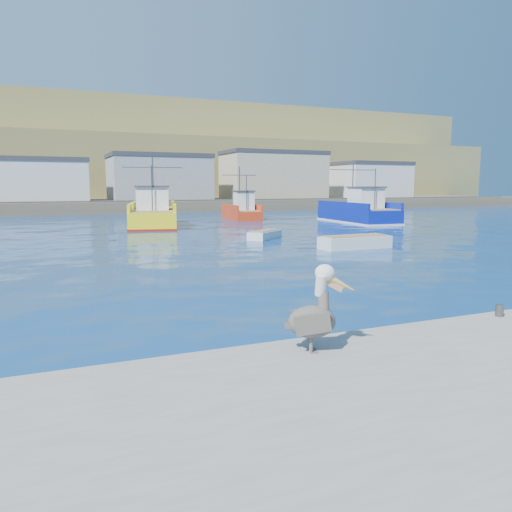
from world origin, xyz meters
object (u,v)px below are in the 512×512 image
Objects in this scene: boat_orange at (242,210)px; skiff_far at (336,214)px; trawler_blue at (359,212)px; pelican at (314,314)px; trawler_yellow_b at (154,215)px; skiff_mid at (355,243)px; skiff_extra at (265,235)px.

skiff_far is (12.81, 0.43, -0.73)m from boat_orange.
trawler_blue is at bearing -45.62° from boat_orange.
pelican is (-25.45, -35.06, 0.21)m from trawler_blue.
trawler_yellow_b reaches higher than skiff_mid.
skiff_far is (16.43, 28.06, -0.05)m from skiff_mid.
trawler_blue is at bearing 54.66° from skiff_mid.
boat_orange reaches higher than skiff_mid.
boat_orange is at bearing -178.10° from skiff_far.
trawler_yellow_b is 23.02m from skiff_mid.
trawler_blue is 19.16m from skiff_extra.
skiff_far is at bearing 70.29° from trawler_blue.
trawler_blue is 2.89× the size of skiff_far.
trawler_blue reaches higher than skiff_extra.
trawler_blue is 43.32m from pelican.
trawler_yellow_b is 20.87m from trawler_blue.
pelican is (-4.89, -38.58, 0.17)m from trawler_yellow_b.
skiff_far is (3.54, 9.89, -0.77)m from trawler_blue.
skiff_extra is at bearing -71.34° from trawler_yellow_b.
trawler_blue is 3.38× the size of skiff_extra.
skiff_extra is at bearing -107.31° from boat_orange.
boat_orange is at bearing 72.69° from skiff_extra.
trawler_blue is 13.25m from boat_orange.
skiff_extra is at bearing -132.54° from skiff_far.
pelican is at bearing -126.65° from skiff_mid.
boat_orange is 2.30× the size of skiff_extra.
pelican is at bearing -112.18° from skiff_extra.
trawler_blue is at bearing -9.72° from trawler_yellow_b.
pelican is (-12.57, -16.89, 0.93)m from skiff_mid.
pelican is at bearing -97.22° from trawler_yellow_b.
skiff_far is at bearing 57.18° from pelican.
trawler_yellow_b is at bearing 170.28° from trawler_blue.
skiff_mid is at bearing -68.80° from skiff_extra.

